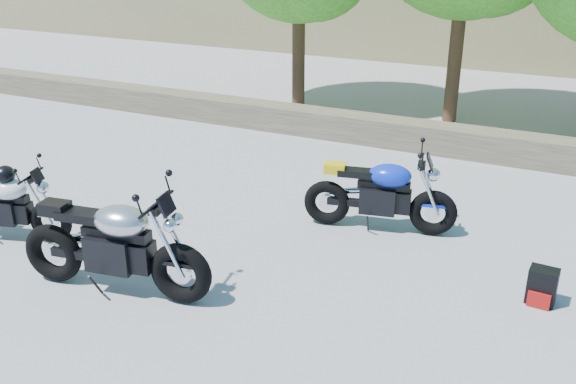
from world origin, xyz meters
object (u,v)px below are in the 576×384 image
object	(u,v)px
silver_bike	(115,246)
backpack	(542,287)
blue_bike	(381,195)
white_bike	(2,203)

from	to	relation	value
silver_bike	backpack	world-z (taller)	silver_bike
silver_bike	blue_bike	world-z (taller)	silver_bike
backpack	blue_bike	bearing A→B (deg)	158.68
white_bike	backpack	xyz separation A→B (m)	(6.46, 1.35, -0.30)
silver_bike	white_bike	bearing A→B (deg)	160.44
blue_bike	white_bike	bearing A→B (deg)	-163.16
white_bike	blue_bike	distance (m)	4.91
silver_bike	backpack	size ratio (longest dim) A/B	5.63
silver_bike	white_bike	xyz separation A→B (m)	(-2.18, 0.42, -0.06)
backpack	silver_bike	bearing A→B (deg)	-153.89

